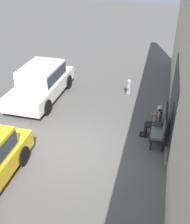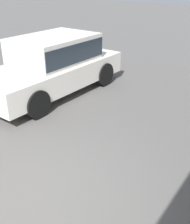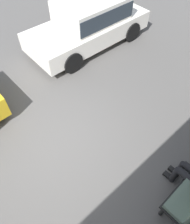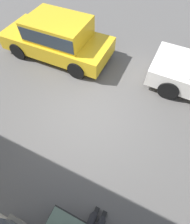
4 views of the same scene
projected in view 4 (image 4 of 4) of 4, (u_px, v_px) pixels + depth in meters
ground_plane at (88, 116)px, 5.41m from camera, size 60.00×60.00×0.00m
parked_car_mid at (57, 37)px, 6.43m from camera, size 4.12×1.87×1.48m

